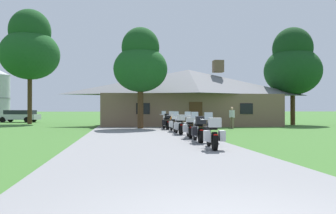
{
  "coord_description": "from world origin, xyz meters",
  "views": [
    {
      "loc": [
        -1.22,
        -4.0,
        1.46
      ],
      "look_at": [
        1.22,
        14.75,
        1.6
      ],
      "focal_mm": 38.14,
      "sensor_mm": 36.0,
      "label": 1
    }
  ],
  "objects_px": {
    "motorcycle_white_third_in_row": "(190,127)",
    "motorcycle_silver_fourth_in_row": "(179,125)",
    "tree_by_lodge_front": "(141,63)",
    "motorcycle_white_farthest_in_row": "(166,122)",
    "bystander_white_shirt_near_lodge": "(232,116)",
    "motorcycle_white_second_in_row": "(199,129)",
    "motorcycle_black_nearest_to_camera": "(213,134)",
    "tree_right_of_lodge": "(293,64)",
    "parked_silver_suv_far_left": "(19,116)",
    "tree_left_far": "(30,48)",
    "motorcycle_orange_fifth_in_row": "(174,123)"
  },
  "relations": [
    {
      "from": "motorcycle_white_third_in_row",
      "to": "motorcycle_silver_fourth_in_row",
      "type": "relative_size",
      "value": 1.0
    },
    {
      "from": "motorcycle_white_third_in_row",
      "to": "tree_by_lodge_front",
      "type": "bearing_deg",
      "value": 107.2
    },
    {
      "from": "motorcycle_white_third_in_row",
      "to": "motorcycle_white_farthest_in_row",
      "type": "height_order",
      "value": "same"
    },
    {
      "from": "bystander_white_shirt_near_lodge",
      "to": "tree_by_lodge_front",
      "type": "xyz_separation_m",
      "value": [
        -7.14,
        -0.14,
        4.04
      ]
    },
    {
      "from": "motorcycle_white_second_in_row",
      "to": "motorcycle_white_farthest_in_row",
      "type": "bearing_deg",
      "value": 93.2
    },
    {
      "from": "motorcycle_white_third_in_row",
      "to": "tree_by_lodge_front",
      "type": "distance_m",
      "value": 10.56
    },
    {
      "from": "tree_by_lodge_front",
      "to": "motorcycle_white_second_in_row",
      "type": "bearing_deg",
      "value": -80.86
    },
    {
      "from": "motorcycle_black_nearest_to_camera",
      "to": "tree_right_of_lodge",
      "type": "relative_size",
      "value": 0.22
    },
    {
      "from": "motorcycle_white_third_in_row",
      "to": "motorcycle_black_nearest_to_camera",
      "type": "bearing_deg",
      "value": -86.08
    },
    {
      "from": "motorcycle_black_nearest_to_camera",
      "to": "tree_right_of_lodge",
      "type": "height_order",
      "value": "tree_right_of_lodge"
    },
    {
      "from": "bystander_white_shirt_near_lodge",
      "to": "parked_silver_suv_far_left",
      "type": "distance_m",
      "value": 25.91
    },
    {
      "from": "motorcycle_white_third_in_row",
      "to": "tree_right_of_lodge",
      "type": "relative_size",
      "value": 0.22
    },
    {
      "from": "tree_right_of_lodge",
      "to": "motorcycle_white_second_in_row",
      "type": "bearing_deg",
      "value": -126.95
    },
    {
      "from": "motorcycle_silver_fourth_in_row",
      "to": "parked_silver_suv_far_left",
      "type": "bearing_deg",
      "value": 121.57
    },
    {
      "from": "motorcycle_white_second_in_row",
      "to": "tree_right_of_lodge",
      "type": "bearing_deg",
      "value": 55.51
    },
    {
      "from": "tree_left_far",
      "to": "motorcycle_white_third_in_row",
      "type": "bearing_deg",
      "value": -58.11
    },
    {
      "from": "motorcycle_white_farthest_in_row",
      "to": "parked_silver_suv_far_left",
      "type": "relative_size",
      "value": 0.43
    },
    {
      "from": "tree_right_of_lodge",
      "to": "tree_left_far",
      "type": "xyz_separation_m",
      "value": [
        -25.5,
        5.33,
        1.94
      ]
    },
    {
      "from": "motorcycle_black_nearest_to_camera",
      "to": "motorcycle_white_third_in_row",
      "type": "distance_m",
      "value": 5.03
    },
    {
      "from": "tree_right_of_lodge",
      "to": "motorcycle_white_third_in_row",
      "type": "bearing_deg",
      "value": -130.89
    },
    {
      "from": "motorcycle_black_nearest_to_camera",
      "to": "motorcycle_orange_fifth_in_row",
      "type": "relative_size",
      "value": 1.0
    },
    {
      "from": "motorcycle_black_nearest_to_camera",
      "to": "tree_left_far",
      "type": "xyz_separation_m",
      "value": [
        -12.45,
        25.26,
        7.13
      ]
    },
    {
      "from": "motorcycle_orange_fifth_in_row",
      "to": "tree_left_far",
      "type": "bearing_deg",
      "value": 128.53
    },
    {
      "from": "bystander_white_shirt_near_lodge",
      "to": "tree_left_far",
      "type": "height_order",
      "value": "tree_left_far"
    },
    {
      "from": "motorcycle_silver_fourth_in_row",
      "to": "tree_right_of_lodge",
      "type": "distance_m",
      "value": 18.6
    },
    {
      "from": "bystander_white_shirt_near_lodge",
      "to": "motorcycle_black_nearest_to_camera",
      "type": "bearing_deg",
      "value": 130.68
    },
    {
      "from": "motorcycle_silver_fourth_in_row",
      "to": "tree_right_of_lodge",
      "type": "bearing_deg",
      "value": 41.71
    },
    {
      "from": "motorcycle_silver_fourth_in_row",
      "to": "motorcycle_orange_fifth_in_row",
      "type": "distance_m",
      "value": 2.52
    },
    {
      "from": "tree_by_lodge_front",
      "to": "motorcycle_black_nearest_to_camera",
      "type": "bearing_deg",
      "value": -82.89
    },
    {
      "from": "bystander_white_shirt_near_lodge",
      "to": "tree_right_of_lodge",
      "type": "xyz_separation_m",
      "value": [
        7.72,
        5.35,
        4.86
      ]
    },
    {
      "from": "motorcycle_silver_fourth_in_row",
      "to": "tree_left_far",
      "type": "bearing_deg",
      "value": 123.86
    },
    {
      "from": "motorcycle_white_second_in_row",
      "to": "motorcycle_silver_fourth_in_row",
      "type": "xyz_separation_m",
      "value": [
        -0.04,
        4.99,
        0.0
      ]
    },
    {
      "from": "motorcycle_white_farthest_in_row",
      "to": "bystander_white_shirt_near_lodge",
      "type": "height_order",
      "value": "bystander_white_shirt_near_lodge"
    },
    {
      "from": "motorcycle_white_third_in_row",
      "to": "tree_left_far",
      "type": "height_order",
      "value": "tree_left_far"
    },
    {
      "from": "tree_left_far",
      "to": "motorcycle_black_nearest_to_camera",
      "type": "bearing_deg",
      "value": -63.76
    },
    {
      "from": "tree_right_of_lodge",
      "to": "parked_silver_suv_far_left",
      "type": "height_order",
      "value": "tree_right_of_lodge"
    },
    {
      "from": "motorcycle_silver_fourth_in_row",
      "to": "motorcycle_orange_fifth_in_row",
      "type": "height_order",
      "value": "same"
    },
    {
      "from": "motorcycle_silver_fourth_in_row",
      "to": "bystander_white_shirt_near_lodge",
      "type": "bearing_deg",
      "value": 50.96
    },
    {
      "from": "motorcycle_white_third_in_row",
      "to": "motorcycle_silver_fourth_in_row",
      "type": "bearing_deg",
      "value": 97.51
    },
    {
      "from": "motorcycle_silver_fourth_in_row",
      "to": "parked_silver_suv_far_left",
      "type": "relative_size",
      "value": 0.43
    },
    {
      "from": "motorcycle_silver_fourth_in_row",
      "to": "tree_by_lodge_front",
      "type": "xyz_separation_m",
      "value": [
        -1.85,
        6.76,
        4.36
      ]
    },
    {
      "from": "motorcycle_white_farthest_in_row",
      "to": "tree_by_lodge_front",
      "type": "relative_size",
      "value": 0.27
    },
    {
      "from": "motorcycle_orange_fifth_in_row",
      "to": "tree_right_of_lodge",
      "type": "xyz_separation_m",
      "value": [
        12.94,
        9.72,
        5.19
      ]
    },
    {
      "from": "motorcycle_black_nearest_to_camera",
      "to": "motorcycle_orange_fifth_in_row",
      "type": "height_order",
      "value": "same"
    },
    {
      "from": "motorcycle_silver_fourth_in_row",
      "to": "tree_left_far",
      "type": "xyz_separation_m",
      "value": [
        -12.5,
        17.57,
        7.13
      ]
    },
    {
      "from": "bystander_white_shirt_near_lodge",
      "to": "tree_by_lodge_front",
      "type": "bearing_deg",
      "value": 61.85
    },
    {
      "from": "parked_silver_suv_far_left",
      "to": "motorcycle_white_second_in_row",
      "type": "bearing_deg",
      "value": -139.8
    },
    {
      "from": "motorcycle_black_nearest_to_camera",
      "to": "motorcycle_white_second_in_row",
      "type": "xyz_separation_m",
      "value": [
        0.09,
        2.7,
        0.0
      ]
    },
    {
      "from": "motorcycle_white_third_in_row",
      "to": "motorcycle_orange_fifth_in_row",
      "type": "xyz_separation_m",
      "value": [
        -0.03,
        5.19,
        0.0
      ]
    },
    {
      "from": "motorcycle_white_third_in_row",
      "to": "tree_right_of_lodge",
      "type": "xyz_separation_m",
      "value": [
        12.91,
        14.91,
        5.19
      ]
    }
  ]
}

